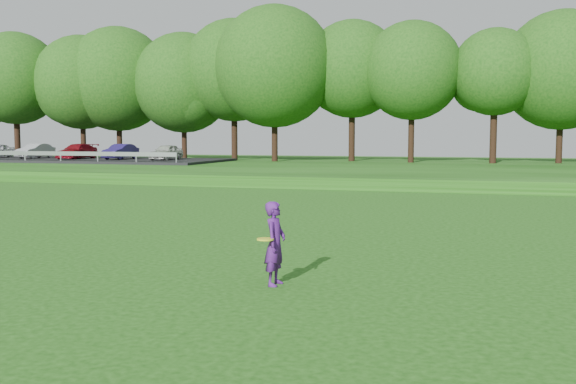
% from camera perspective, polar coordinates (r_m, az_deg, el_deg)
% --- Properties ---
extents(ground, '(140.00, 140.00, 0.00)m').
position_cam_1_polar(ground, '(13.86, -16.19, -6.20)').
color(ground, '#16430C').
rests_on(ground, ground).
extents(berm, '(130.00, 30.00, 0.60)m').
position_cam_1_polar(berm, '(46.01, 7.77, 2.07)').
color(berm, '#16430C').
rests_on(berm, ground).
extents(walking_path, '(130.00, 1.60, 0.04)m').
position_cam_1_polar(walking_path, '(32.33, 3.68, 0.37)').
color(walking_path, gray).
rests_on(walking_path, ground).
extents(treeline, '(104.00, 7.00, 15.00)m').
position_cam_1_polar(treeline, '(50.20, 8.64, 11.23)').
color(treeline, '#13420F').
rests_on(treeline, berm).
extents(parking_lot, '(24.00, 9.00, 1.38)m').
position_cam_1_polar(parking_lot, '(54.26, -18.36, 3.06)').
color(parking_lot, black).
rests_on(parking_lot, berm).
extents(woman, '(0.44, 0.65, 1.50)m').
position_cam_1_polar(woman, '(11.38, -1.16, -4.59)').
color(woman, '#501973').
rests_on(woman, ground).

